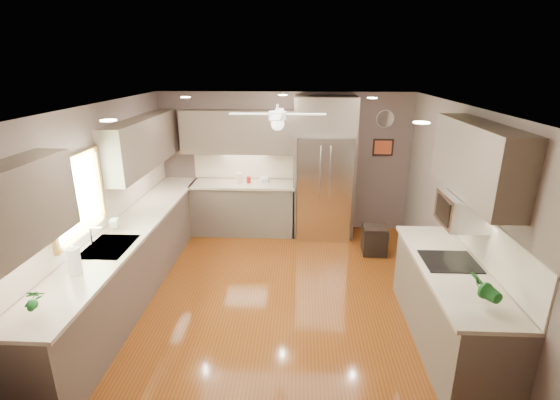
# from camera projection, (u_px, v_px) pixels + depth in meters

# --- Properties ---
(floor) EXTENTS (5.00, 5.00, 0.00)m
(floor) POSITION_uv_depth(u_px,v_px,m) (277.00, 297.00, 5.41)
(floor) COLOR #54280B
(floor) RESTS_ON ground
(ceiling) EXTENTS (5.00, 5.00, 0.00)m
(ceiling) POSITION_uv_depth(u_px,v_px,m) (276.00, 106.00, 4.61)
(ceiling) COLOR white
(ceiling) RESTS_ON ground
(wall_back) EXTENTS (4.50, 0.00, 4.50)m
(wall_back) POSITION_uv_depth(u_px,v_px,m) (284.00, 162.00, 7.37)
(wall_back) COLOR brown
(wall_back) RESTS_ON ground
(wall_front) EXTENTS (4.50, 0.00, 4.50)m
(wall_front) POSITION_uv_depth(u_px,v_px,m) (254.00, 341.00, 2.65)
(wall_front) COLOR brown
(wall_front) RESTS_ON ground
(wall_left) EXTENTS (0.00, 5.00, 5.00)m
(wall_left) POSITION_uv_depth(u_px,v_px,m) (99.00, 206.00, 5.12)
(wall_left) COLOR brown
(wall_left) RESTS_ON ground
(wall_right) EXTENTS (0.00, 5.00, 5.00)m
(wall_right) POSITION_uv_depth(u_px,v_px,m) (462.00, 213.00, 4.90)
(wall_right) COLOR brown
(wall_right) RESTS_ON ground
(canister_c) EXTENTS (0.12, 0.12, 0.17)m
(canister_c) POSITION_uv_depth(u_px,v_px,m) (240.00, 178.00, 7.20)
(canister_c) COLOR beige
(canister_c) RESTS_ON back_run
(canister_d) EXTENTS (0.09, 0.09, 0.11)m
(canister_d) POSITION_uv_depth(u_px,v_px,m) (249.00, 180.00, 7.19)
(canister_d) COLOR maroon
(canister_d) RESTS_ON back_run
(soap_bottle) EXTENTS (0.11, 0.11, 0.21)m
(soap_bottle) POSITION_uv_depth(u_px,v_px,m) (115.00, 222.00, 5.17)
(soap_bottle) COLOR white
(soap_bottle) RESTS_ON left_run
(potted_plant_left) EXTENTS (0.18, 0.15, 0.29)m
(potted_plant_left) POSITION_uv_depth(u_px,v_px,m) (32.00, 300.00, 3.40)
(potted_plant_left) COLOR #195A1F
(potted_plant_left) RESTS_ON left_run
(potted_plant_right) EXTENTS (0.24, 0.22, 0.35)m
(potted_plant_right) POSITION_uv_depth(u_px,v_px,m) (485.00, 288.00, 3.52)
(potted_plant_right) COLOR #195A1F
(potted_plant_right) RESTS_ON right_run
(bowl) EXTENTS (0.25, 0.25, 0.05)m
(bowl) POSITION_uv_depth(u_px,v_px,m) (265.00, 182.00, 7.20)
(bowl) COLOR beige
(bowl) RESTS_ON back_run
(left_run) EXTENTS (0.65, 4.70, 1.45)m
(left_run) POSITION_uv_depth(u_px,v_px,m) (133.00, 256.00, 5.49)
(left_run) COLOR brown
(left_run) RESTS_ON ground
(back_run) EXTENTS (1.85, 0.65, 1.45)m
(back_run) POSITION_uv_depth(u_px,v_px,m) (244.00, 207.00, 7.38)
(back_run) COLOR brown
(back_run) RESTS_ON ground
(uppers) EXTENTS (4.50, 4.70, 0.95)m
(uppers) POSITION_uv_depth(u_px,v_px,m) (225.00, 148.00, 5.52)
(uppers) COLOR brown
(uppers) RESTS_ON wall_left
(window) EXTENTS (0.05, 1.12, 0.92)m
(window) POSITION_uv_depth(u_px,v_px,m) (77.00, 196.00, 4.55)
(window) COLOR #BFF2B2
(window) RESTS_ON wall_left
(sink) EXTENTS (0.50, 0.70, 0.32)m
(sink) POSITION_uv_depth(u_px,v_px,m) (109.00, 249.00, 4.74)
(sink) COLOR silver
(sink) RESTS_ON left_run
(refrigerator) EXTENTS (1.06, 0.75, 2.45)m
(refrigerator) POSITION_uv_depth(u_px,v_px,m) (324.00, 171.00, 7.04)
(refrigerator) COLOR silver
(refrigerator) RESTS_ON ground
(right_run) EXTENTS (0.70, 2.20, 1.45)m
(right_run) POSITION_uv_depth(u_px,v_px,m) (449.00, 304.00, 4.41)
(right_run) COLOR brown
(right_run) RESTS_ON ground
(microwave) EXTENTS (0.43, 0.55, 0.34)m
(microwave) POSITION_uv_depth(u_px,v_px,m) (463.00, 210.00, 4.32)
(microwave) COLOR silver
(microwave) RESTS_ON wall_right
(ceiling_fan) EXTENTS (1.18, 1.18, 0.32)m
(ceiling_fan) POSITION_uv_depth(u_px,v_px,m) (278.00, 118.00, 4.95)
(ceiling_fan) COLOR white
(ceiling_fan) RESTS_ON ceiling
(recessed_lights) EXTENTS (2.84, 3.14, 0.01)m
(recessed_lights) POSITION_uv_depth(u_px,v_px,m) (275.00, 104.00, 4.99)
(recessed_lights) COLOR white
(recessed_lights) RESTS_ON ceiling
(wall_clock) EXTENTS (0.30, 0.03, 0.30)m
(wall_clock) POSITION_uv_depth(u_px,v_px,m) (385.00, 119.00, 7.02)
(wall_clock) COLOR white
(wall_clock) RESTS_ON wall_back
(framed_print) EXTENTS (0.36, 0.03, 0.30)m
(framed_print) POSITION_uv_depth(u_px,v_px,m) (383.00, 147.00, 7.17)
(framed_print) COLOR black
(framed_print) RESTS_ON wall_back
(stool) EXTENTS (0.39, 0.39, 0.46)m
(stool) POSITION_uv_depth(u_px,v_px,m) (374.00, 240.00, 6.59)
(stool) COLOR black
(stool) RESTS_ON ground
(paper_towel) EXTENTS (0.12, 0.12, 0.31)m
(paper_towel) POSITION_uv_depth(u_px,v_px,m) (74.00, 261.00, 4.07)
(paper_towel) COLOR white
(paper_towel) RESTS_ON left_run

